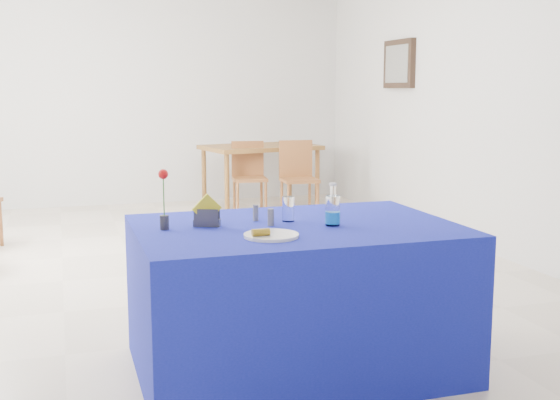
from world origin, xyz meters
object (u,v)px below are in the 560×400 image
Objects in this scene: water_bottle at (333,211)px; chair_bg_left at (249,172)px; plate at (271,235)px; oak_table at (260,152)px; blue_table at (295,297)px; chair_bg_right at (298,173)px.

chair_bg_left is (0.78, 4.54, -0.35)m from water_bottle.
plate is 5.34m from oak_table.
oak_table is (1.21, 4.90, 0.30)m from blue_table.
water_bottle reaches higher than oak_table.
oak_table is (1.41, 5.14, -0.09)m from plate.
oak_table is at bearing 74.66° from plate.
chair_bg_right reaches higher than chair_bg_left.
water_bottle is (0.17, -0.07, 0.45)m from blue_table.
water_bottle is (0.37, 0.18, 0.06)m from plate.
blue_table is 1.86× the size of chair_bg_right.
blue_table is 4.57m from chair_bg_left.
oak_table is at bearing 110.64° from chair_bg_right.
oak_table is 0.81m from chair_bg_right.
water_bottle is 0.26× the size of chair_bg_left.
oak_table is (1.04, 4.97, -0.15)m from water_bottle.
chair_bg_left is (-0.26, -0.43, -0.19)m from oak_table.
chair_bg_right reaches higher than blue_table.
plate is 0.18× the size of oak_table.
plate reaches higher than blue_table.
water_bottle is at bearing -23.07° from blue_table.
plate is at bearing -129.45° from blue_table.
chair_bg_right is (1.43, 4.14, 0.12)m from blue_table.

